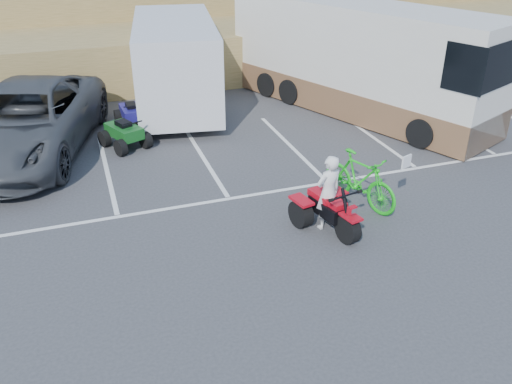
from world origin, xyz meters
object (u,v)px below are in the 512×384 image
object	(u,v)px
green_dirt_bike	(360,179)
cargo_trailer	(176,62)
red_trike_atv	(330,229)
quad_atv_blue	(133,126)
quad_atv_green	(126,147)
rider	(328,192)
grey_pickup	(26,121)
rv_motorhome	(357,66)

from	to	relation	value
green_dirt_bike	cargo_trailer	world-z (taller)	cargo_trailer
red_trike_atv	green_dirt_bike	bearing A→B (deg)	24.78
quad_atv_blue	quad_atv_green	xyz separation A→B (m)	(-0.44, -1.71, 0.00)
red_trike_atv	quad_atv_blue	xyz separation A→B (m)	(-3.29, 7.94, 0.00)
rider	grey_pickup	bearing A→B (deg)	-57.94
rv_motorhome	quad_atv_blue	size ratio (longest dim) A/B	7.64
red_trike_atv	green_dirt_bike	xyz separation A→B (m)	(1.15, 0.86, 0.66)
grey_pickup	rv_motorhome	size ratio (longest dim) A/B	0.70
green_dirt_bike	cargo_trailer	distance (m)	8.82
rv_motorhome	quad_atv_green	distance (m)	8.24
red_trike_atv	grey_pickup	size ratio (longest dim) A/B	0.24
grey_pickup	quad_atv_blue	distance (m)	3.47
rider	quad_atv_blue	bearing A→B (deg)	-79.28
red_trike_atv	rider	xyz separation A→B (m)	(-0.03, 0.15, 0.87)
red_trike_atv	rider	bearing A→B (deg)	90.00
grey_pickup	quad_atv_blue	xyz separation A→B (m)	(3.09, 1.23, -0.98)
rider	quad_atv_blue	xyz separation A→B (m)	(-3.26, 7.79, -0.87)
green_dirt_bike	rv_motorhome	world-z (taller)	rv_motorhome
grey_pickup	quad_atv_green	size ratio (longest dim) A/B	5.04
grey_pickup	quad_atv_green	xyz separation A→B (m)	(2.65, -0.48, -0.98)
red_trike_atv	rv_motorhome	size ratio (longest dim) A/B	0.17
rv_motorhome	cargo_trailer	bearing A→B (deg)	136.21
rider	quad_atv_blue	size ratio (longest dim) A/B	1.31
cargo_trailer	quad_atv_blue	xyz separation A→B (m)	(-1.79, -1.27, -1.64)
quad_atv_blue	quad_atv_green	world-z (taller)	quad_atv_green
quad_atv_blue	quad_atv_green	size ratio (longest dim) A/B	0.94
cargo_trailer	quad_atv_green	distance (m)	4.07
grey_pickup	green_dirt_bike	bearing A→B (deg)	-20.34
rv_motorhome	quad_atv_green	xyz separation A→B (m)	(-8.05, -0.78, -1.55)
grey_pickup	quad_atv_blue	bearing A→B (deg)	39.19
rider	green_dirt_bike	world-z (taller)	rider
grey_pickup	quad_atv_green	world-z (taller)	grey_pickup
rv_motorhome	rider	bearing A→B (deg)	-145.49
cargo_trailer	rider	bearing A→B (deg)	-71.48
quad_atv_green	grey_pickup	bearing A→B (deg)	145.99
green_dirt_bike	red_trike_atv	bearing A→B (deg)	-163.50
quad_atv_blue	quad_atv_green	distance (m)	1.76
cargo_trailer	quad_atv_green	xyz separation A→B (m)	(-2.24, -2.98, -1.64)
red_trike_atv	quad_atv_blue	bearing A→B (deg)	100.53
red_trike_atv	cargo_trailer	xyz separation A→B (m)	(-1.50, 9.21, 1.64)
quad_atv_blue	cargo_trailer	bearing A→B (deg)	31.75
grey_pickup	quad_atv_green	bearing A→B (deg)	7.29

